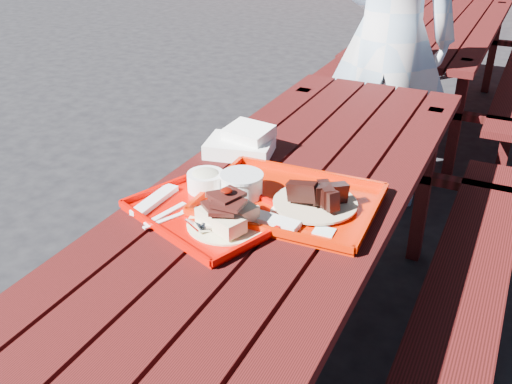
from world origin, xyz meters
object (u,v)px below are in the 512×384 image
picnic_table_near (276,243)px  near_tray (213,204)px  far_tray (286,198)px  person (389,37)px  picnic_table_far (438,48)px

picnic_table_near → near_tray: size_ratio=4.73×
far_tray → person: size_ratio=0.29×
near_tray → person: person is taller
near_tray → person: bearing=88.2°
picnic_table_near → picnic_table_far: 2.80m
near_tray → person: 1.70m
picnic_table_near → far_tray: size_ratio=4.63×
picnic_table_far → far_tray: size_ratio=4.63×
picnic_table_near → person: bearing=92.1°
near_tray → person: size_ratio=0.28×
near_tray → far_tray: bearing=38.2°
far_tray → person: 1.57m
picnic_table_far → picnic_table_near: bearing=-90.0°
picnic_table_near → far_tray: (0.06, -0.07, 0.22)m
picnic_table_near → far_tray: 0.23m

